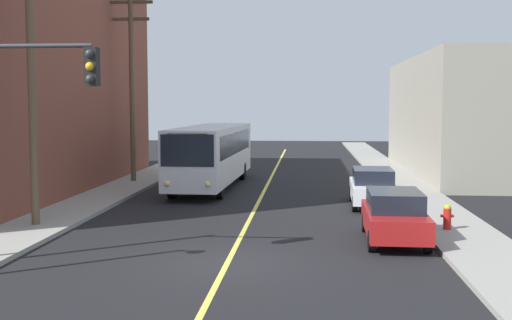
# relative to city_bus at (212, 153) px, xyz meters

# --- Properties ---
(ground_plane) EXTENTS (120.00, 120.00, 0.00)m
(ground_plane) POSITION_rel_city_bus_xyz_m (2.82, -16.00, -1.82)
(ground_plane) COLOR black
(sidewalk_left) EXTENTS (2.50, 90.00, 0.15)m
(sidewalk_left) POSITION_rel_city_bus_xyz_m (-4.43, -6.00, -1.74)
(sidewalk_left) COLOR gray
(sidewalk_left) RESTS_ON ground
(sidewalk_right) EXTENTS (2.50, 90.00, 0.15)m
(sidewalk_right) POSITION_rel_city_bus_xyz_m (10.07, -6.00, -1.74)
(sidewalk_right) COLOR gray
(sidewalk_right) RESTS_ON ground
(lane_stripe_center) EXTENTS (0.16, 60.00, 0.01)m
(lane_stripe_center) POSITION_rel_city_bus_xyz_m (2.82, -1.00, -1.81)
(lane_stripe_center) COLOR #D8CC4C
(lane_stripe_center) RESTS_ON ground
(building_right_warehouse) EXTENTS (12.00, 19.87, 7.21)m
(building_right_warehouse) POSITION_rel_city_bus_xyz_m (17.31, 7.80, 1.79)
(building_right_warehouse) COLOR gray
(building_right_warehouse) RESTS_ON ground
(city_bus) EXTENTS (2.93, 12.22, 3.20)m
(city_bus) POSITION_rel_city_bus_xyz_m (0.00, 0.00, 0.00)
(city_bus) COLOR silver
(city_bus) RESTS_ON ground
(parked_car_red) EXTENTS (1.91, 4.44, 1.62)m
(parked_car_red) POSITION_rel_city_bus_xyz_m (7.72, -12.90, -0.98)
(parked_car_red) COLOR maroon
(parked_car_red) RESTS_ON ground
(parked_car_white) EXTENTS (1.93, 4.45, 1.62)m
(parked_car_white) POSITION_rel_city_bus_xyz_m (7.75, -5.80, -0.98)
(parked_car_white) COLOR silver
(parked_car_white) RESTS_ON ground
(utility_pole_near) EXTENTS (2.40, 0.28, 11.32)m
(utility_pole_near) POSITION_rel_city_bus_xyz_m (-4.49, -11.69, 4.52)
(utility_pole_near) COLOR brown
(utility_pole_near) RESTS_ON sidewalk_left
(utility_pole_mid) EXTENTS (2.40, 0.28, 10.28)m
(utility_pole_mid) POSITION_rel_city_bus_xyz_m (-4.58, 1.26, 3.98)
(utility_pole_mid) COLOR brown
(utility_pole_mid) RESTS_ON sidewalk_left
(traffic_signal_left_corner) EXTENTS (3.75, 0.48, 6.00)m
(traffic_signal_left_corner) POSITION_rel_city_bus_xyz_m (-2.59, -16.73, 2.49)
(traffic_signal_left_corner) COLOR #2D2D33
(traffic_signal_left_corner) RESTS_ON sidewalk_left
(fire_hydrant) EXTENTS (0.44, 0.26, 0.84)m
(fire_hydrant) POSITION_rel_city_bus_xyz_m (9.67, -11.47, -1.23)
(fire_hydrant) COLOR red
(fire_hydrant) RESTS_ON sidewalk_right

